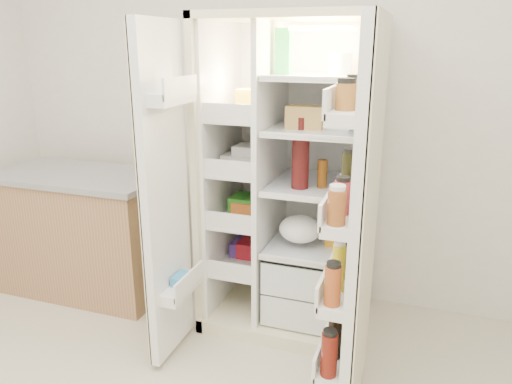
% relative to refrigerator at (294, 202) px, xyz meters
% --- Properties ---
extents(wall_back, '(4.00, 0.02, 2.70)m').
position_rel_refrigerator_xyz_m(wall_back, '(-0.18, 0.35, 0.60)').
color(wall_back, silver).
rests_on(wall_back, floor).
extents(refrigerator, '(0.92, 0.70, 1.80)m').
position_rel_refrigerator_xyz_m(refrigerator, '(0.00, 0.00, 0.00)').
color(refrigerator, beige).
rests_on(refrigerator, floor).
extents(freezer_door, '(0.15, 0.40, 1.72)m').
position_rel_refrigerator_xyz_m(freezer_door, '(-0.51, -0.60, 0.15)').
color(freezer_door, white).
rests_on(freezer_door, floor).
extents(fridge_door, '(0.17, 0.58, 1.72)m').
position_rel_refrigerator_xyz_m(fridge_door, '(0.47, -0.69, 0.13)').
color(fridge_door, white).
rests_on(fridge_door, floor).
extents(kitchen_counter, '(1.14, 0.61, 0.83)m').
position_rel_refrigerator_xyz_m(kitchen_counter, '(-1.43, -0.13, -0.33)').
color(kitchen_counter, '#A57452').
rests_on(kitchen_counter, floor).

